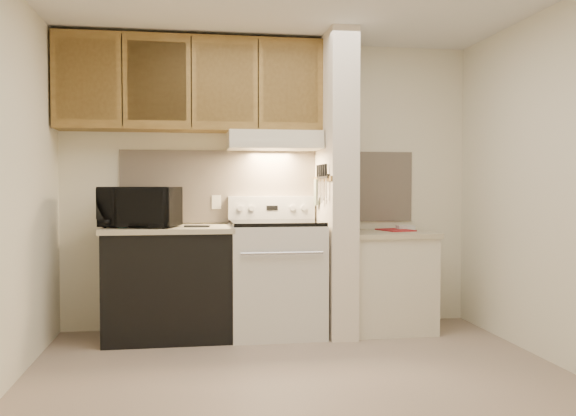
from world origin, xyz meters
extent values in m
plane|color=tan|center=(0.00, 0.00, 0.00)|extent=(3.60, 3.60, 0.00)
cube|color=white|center=(0.00, 1.50, 1.25)|extent=(3.60, 2.50, 0.02)
cube|color=white|center=(-1.80, 0.00, 1.25)|extent=(0.02, 3.00, 2.50)
cube|color=white|center=(1.80, 0.00, 1.25)|extent=(0.02, 3.00, 2.50)
cube|color=beige|center=(0.00, 1.49, 1.24)|extent=(2.60, 0.02, 0.63)
cube|color=silver|center=(0.00, 1.16, 0.46)|extent=(0.76, 0.65, 0.92)
cube|color=black|center=(0.00, 0.84, 0.50)|extent=(0.50, 0.01, 0.30)
cylinder|color=silver|center=(0.00, 0.80, 0.72)|extent=(0.65, 0.02, 0.02)
cube|color=black|center=(0.00, 1.16, 0.94)|extent=(0.74, 0.64, 0.03)
cube|color=silver|center=(0.00, 1.44, 1.05)|extent=(0.76, 0.08, 0.20)
cube|color=black|center=(0.00, 1.40, 1.05)|extent=(0.10, 0.01, 0.04)
cylinder|color=silver|center=(-0.28, 1.40, 1.05)|extent=(0.05, 0.02, 0.05)
cylinder|color=silver|center=(-0.18, 1.40, 1.05)|extent=(0.05, 0.02, 0.05)
cylinder|color=silver|center=(0.18, 1.40, 1.05)|extent=(0.05, 0.02, 0.05)
cylinder|color=silver|center=(0.28, 1.40, 1.05)|extent=(0.05, 0.02, 0.05)
cube|color=black|center=(-0.88, 1.17, 0.43)|extent=(1.00, 0.63, 0.87)
cube|color=beige|center=(-0.88, 1.17, 0.89)|extent=(1.04, 0.67, 0.04)
cube|color=black|center=(-0.65, 1.09, 0.92)|extent=(0.21, 0.10, 0.01)
cylinder|color=#236C5C|center=(-1.23, 1.06, 0.95)|extent=(0.10, 0.10, 0.09)
cube|color=beige|center=(-0.48, 1.48, 1.10)|extent=(0.08, 0.01, 0.12)
imported|color=black|center=(-1.10, 1.15, 1.07)|extent=(0.67, 0.53, 0.32)
cube|color=#F4E5CF|center=(0.51, 1.15, 1.25)|extent=(0.22, 0.70, 2.50)
cube|color=olive|center=(0.39, 1.15, 1.30)|extent=(0.01, 0.70, 0.04)
cube|color=black|center=(0.39, 1.10, 1.32)|extent=(0.02, 0.42, 0.04)
cube|color=silver|center=(0.38, 0.93, 1.22)|extent=(0.01, 0.03, 0.16)
cylinder|color=black|center=(0.38, 0.94, 1.37)|extent=(0.02, 0.02, 0.10)
cube|color=silver|center=(0.38, 1.03, 1.21)|extent=(0.01, 0.04, 0.18)
cylinder|color=black|center=(0.38, 1.03, 1.37)|extent=(0.02, 0.02, 0.10)
cube|color=silver|center=(0.38, 1.10, 1.20)|extent=(0.01, 0.04, 0.20)
cylinder|color=black|center=(0.38, 1.10, 1.37)|extent=(0.02, 0.02, 0.10)
cube|color=silver|center=(0.38, 1.18, 1.22)|extent=(0.01, 0.04, 0.16)
cylinder|color=black|center=(0.38, 1.17, 1.37)|extent=(0.02, 0.02, 0.10)
cube|color=silver|center=(0.38, 1.25, 1.21)|extent=(0.01, 0.04, 0.18)
cylinder|color=black|center=(0.38, 1.26, 1.37)|extent=(0.02, 0.02, 0.10)
cube|color=gray|center=(0.38, 1.32, 1.19)|extent=(0.03, 0.09, 0.23)
cube|color=beige|center=(0.97, 1.15, 0.40)|extent=(0.70, 0.60, 0.81)
cube|color=beige|center=(0.97, 1.15, 0.83)|extent=(0.74, 0.64, 0.04)
cube|color=#A92125|center=(1.07, 1.25, 0.86)|extent=(0.30, 0.36, 0.01)
cube|color=white|center=(1.19, 1.33, 0.87)|extent=(0.15, 0.11, 0.04)
cube|color=beige|center=(0.00, 1.28, 1.62)|extent=(0.78, 0.44, 0.15)
cube|color=beige|center=(0.00, 1.07, 1.58)|extent=(0.78, 0.04, 0.06)
cube|color=olive|center=(-0.69, 1.32, 2.08)|extent=(2.18, 0.33, 0.77)
cube|color=olive|center=(-1.51, 1.17, 2.08)|extent=(0.46, 0.01, 0.63)
cube|color=black|center=(-1.23, 1.16, 2.08)|extent=(0.01, 0.01, 0.73)
cube|color=olive|center=(-0.96, 1.17, 2.08)|extent=(0.46, 0.01, 0.63)
cube|color=black|center=(-0.69, 1.16, 2.08)|extent=(0.01, 0.01, 0.73)
cube|color=olive|center=(-0.42, 1.17, 2.08)|extent=(0.46, 0.01, 0.63)
cube|color=black|center=(-0.14, 1.16, 2.08)|extent=(0.01, 0.01, 0.73)
cube|color=olive|center=(0.13, 1.17, 2.08)|extent=(0.46, 0.01, 0.63)
camera|label=1|loc=(-0.69, -3.86, 1.24)|focal=38.00mm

